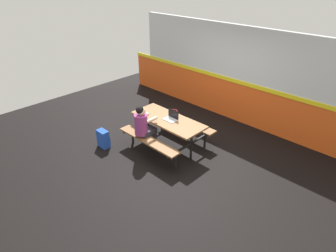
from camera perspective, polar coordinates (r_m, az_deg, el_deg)
name	(u,v)px	position (r m, az deg, el deg)	size (l,w,h in m)	color
ground_plane	(175,150)	(6.99, 1.38, -4.67)	(10.00, 10.00, 0.02)	black
accent_backdrop	(235,76)	(8.17, 13.11, 9.51)	(8.00, 0.14, 2.60)	#E55119
picnic_table_main	(168,125)	(6.83, 0.00, 0.18)	(1.83, 1.56, 0.74)	brown
student_nearer	(144,125)	(6.58, -4.83, 0.20)	(0.36, 0.53, 1.21)	#2D2D38
laptop_silver	(171,118)	(6.71, 0.67, 1.67)	(0.32, 0.22, 0.22)	silver
backpack_dark	(103,139)	(7.16, -12.65, -2.47)	(0.30, 0.22, 0.44)	#1E47B2
tote_bag_bright	(174,118)	(7.97, 1.11, 1.54)	(0.34, 0.21, 0.43)	maroon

